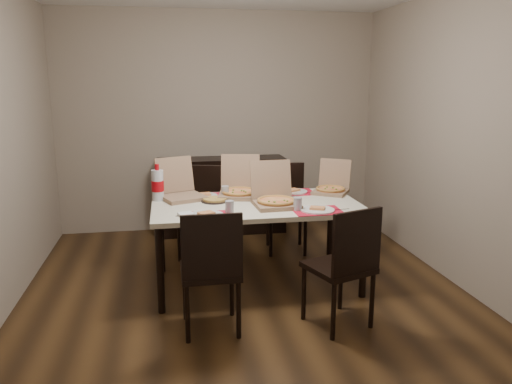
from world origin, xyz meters
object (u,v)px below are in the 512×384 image
chair_far_right (286,203)px  soda_bottle (158,185)px  sideboard (222,195)px  chair_near_right (345,263)px  pizza_box_center (275,199)px  dip_bowl (264,195)px  dining_table (256,210)px  chair_near_left (211,267)px  chair_far_left (201,207)px

chair_far_right → soda_bottle: soda_bottle is taller
sideboard → chair_far_right: size_ratio=1.61×
chair_near_right → pizza_box_center: (-0.34, 0.81, 0.30)m
chair_far_right → dip_bowl: 0.79m
pizza_box_center → dip_bowl: size_ratio=3.89×
dining_table → soda_bottle: bearing=163.2°
pizza_box_center → sideboard: bearing=98.9°
chair_near_left → dip_bowl: bearing=61.1°
chair_far_left → dip_bowl: bearing=-50.3°
chair_far_left → sideboard: bearing=67.9°
dining_table → chair_near_left: (-0.48, -0.84, -0.17)m
pizza_box_center → soda_bottle: 1.06m
chair_far_left → soda_bottle: (-0.42, -0.63, 0.38)m
chair_near_right → soda_bottle: soda_bottle is taller
chair_near_right → dip_bowl: (-0.38, 1.16, 0.25)m
chair_far_left → dining_table: bearing=-64.4°
dining_table → chair_far_left: bearing=115.6°
chair_far_right → soda_bottle: size_ratio=2.82×
sideboard → dining_table: size_ratio=0.83×
chair_near_right → chair_far_left: size_ratio=1.00×
dip_bowl → soda_bottle: size_ratio=0.33×
pizza_box_center → chair_near_left: bearing=-130.6°
chair_far_left → dip_bowl: size_ratio=8.52×
chair_far_right → chair_far_left: bearing=-179.7°
sideboard → chair_far_right: (0.61, -0.74, 0.06)m
chair_near_left → chair_far_left: (0.05, 1.73, 0.00)m
dining_table → soda_bottle: 0.91m
sideboard → soda_bottle: size_ratio=4.55×
chair_far_left → soda_bottle: size_ratio=2.82×
chair_far_right → soda_bottle: 1.52m
chair_near_right → dip_bowl: 1.25m
dining_table → chair_far_right: bearing=61.6°
chair_far_left → chair_far_right: 0.91m
chair_near_right → chair_far_left: 2.03m
sideboard → chair_near_right: bearing=-76.5°
sideboard → pizza_box_center: 1.80m
sideboard → dip_bowl: (0.24, -1.40, 0.31)m
chair_far_left → chair_near_right: bearing=-63.2°
chair_near_right → chair_far_right: same height
chair_far_left → soda_bottle: 0.85m
chair_near_left → chair_near_right: 0.97m
dining_table → chair_near_right: (0.49, -0.93, -0.17)m
chair_far_right → dip_bowl: (-0.37, -0.66, 0.25)m
sideboard → soda_bottle: (-0.72, -1.38, 0.44)m
chair_near_right → pizza_box_center: size_ratio=2.19×
chair_near_left → chair_far_left: size_ratio=1.00×
chair_near_left → dip_bowl: chair_near_left is taller
chair_far_right → soda_bottle: bearing=-154.4°
chair_near_right → chair_far_right: 1.82m
chair_near_left → chair_far_right: same height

